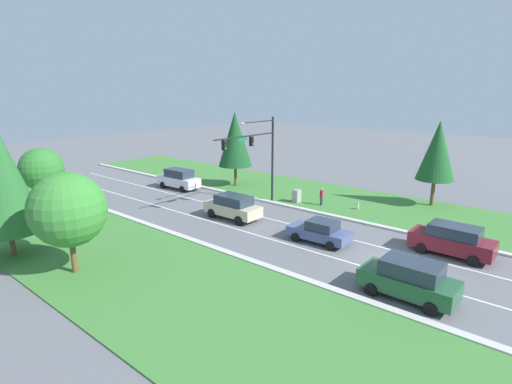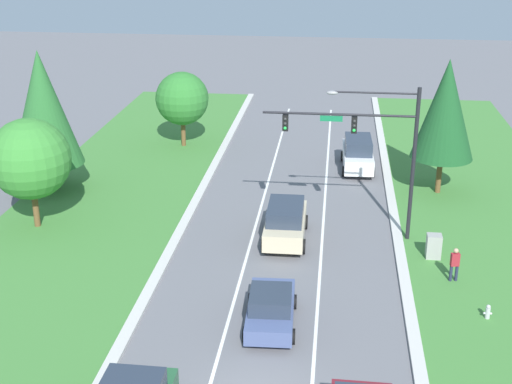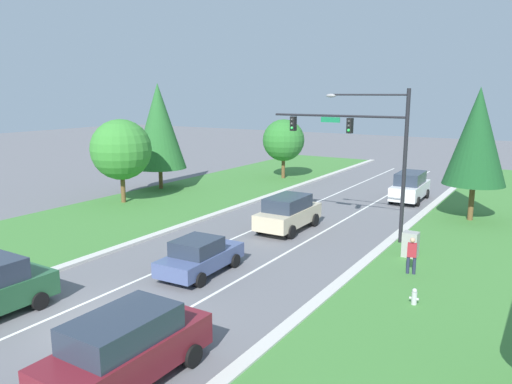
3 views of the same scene
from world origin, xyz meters
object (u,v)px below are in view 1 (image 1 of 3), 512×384
object	(u,v)px
champagne_suv	(233,207)
pedestrian	(322,196)
burgundy_suv	(452,240)
conifer_near_right_tree	(235,139)
white_suv	(179,179)
oak_near_left_tree	(42,169)
oak_far_left_tree	(68,210)
utility_cabinet	(297,196)
fire_hydrant	(358,206)
forest_suv	(409,279)
conifer_mid_left_tree	(2,178)
conifer_far_right_tree	(437,151)
slate_blue_sedan	(320,231)
traffic_signal_mast	(258,149)

from	to	relation	value
champagne_suv	pedestrian	world-z (taller)	champagne_suv
champagne_suv	pedestrian	size ratio (longest dim) A/B	2.89
burgundy_suv	conifer_near_right_tree	xyz separation A→B (m)	(5.04, 23.47, 4.14)
pedestrian	burgundy_suv	bearing A→B (deg)	58.98
champagne_suv	white_suv	size ratio (longest dim) A/B	0.96
oak_near_left_tree	oak_far_left_tree	bearing A→B (deg)	-107.64
utility_cabinet	burgundy_suv	bearing A→B (deg)	-104.51
fire_hydrant	forest_suv	bearing A→B (deg)	-144.71
burgundy_suv	oak_far_left_tree	distance (m)	23.31
burgundy_suv	conifer_near_right_tree	world-z (taller)	conifer_near_right_tree
pedestrian	conifer_near_right_tree	distance (m)	12.04
white_suv	conifer_near_right_tree	bearing A→B (deg)	-41.58
forest_suv	conifer_mid_left_tree	world-z (taller)	conifer_mid_left_tree
white_suv	burgundy_suv	xyz separation A→B (m)	(-0.34, -27.40, -0.04)
burgundy_suv	fire_hydrant	distance (m)	10.55
forest_suv	fire_hydrant	distance (m)	15.37
conifer_near_right_tree	conifer_far_right_tree	xyz separation A→B (m)	(5.75, -19.01, -0.09)
slate_blue_sedan	oak_near_left_tree	size ratio (longest dim) A/B	0.81
burgundy_suv	conifer_mid_left_tree	world-z (taller)	conifer_mid_left_tree
traffic_signal_mast	champagne_suv	bearing A→B (deg)	-169.73
conifer_far_right_tree	oak_near_left_tree	bearing A→B (deg)	130.76
white_suv	conifer_near_right_tree	xyz separation A→B (m)	(4.71, -3.93, 4.10)
conifer_far_right_tree	conifer_mid_left_tree	bearing A→B (deg)	149.75
forest_suv	conifer_mid_left_tree	xyz separation A→B (m)	(-10.91, 21.12, 4.08)
oak_far_left_tree	fire_hydrant	bearing A→B (deg)	-17.30
champagne_suv	forest_suv	world-z (taller)	forest_suv
oak_far_left_tree	pedestrian	bearing A→B (deg)	-10.01
oak_near_left_tree	conifer_mid_left_tree	distance (m)	11.48
champagne_suv	fire_hydrant	xyz separation A→B (m)	(8.84, -6.78, -0.69)
forest_suv	conifer_far_right_tree	size ratio (longest dim) A/B	0.61
slate_blue_sedan	traffic_signal_mast	bearing A→B (deg)	63.39
white_suv	oak_near_left_tree	distance (m)	13.06
traffic_signal_mast	pedestrian	xyz separation A→B (m)	(3.83, -4.37, -4.35)
forest_suv	conifer_near_right_tree	size ratio (longest dim) A/B	0.59
utility_cabinet	pedestrian	xyz separation A→B (m)	(0.64, -2.29, 0.30)
forest_suv	oak_far_left_tree	distance (m)	18.64
champagne_suv	forest_suv	xyz separation A→B (m)	(-3.69, -15.66, -0.01)
champagne_suv	conifer_far_right_tree	distance (m)	18.73
slate_blue_sedan	fire_hydrant	xyz separation A→B (m)	(8.81, 1.42, -0.45)
white_suv	utility_cabinet	bearing A→B (deg)	-76.88
utility_cabinet	oak_far_left_tree	world-z (taller)	oak_far_left_tree
oak_far_left_tree	champagne_suv	bearing A→B (deg)	-0.42
conifer_mid_left_tree	pedestrian	bearing A→B (deg)	-22.02
burgundy_suv	oak_near_left_tree	size ratio (longest dim) A/B	0.92
slate_blue_sedan	pedestrian	size ratio (longest dim) A/B	2.59
utility_cabinet	conifer_near_right_tree	world-z (taller)	conifer_near_right_tree
white_suv	fire_hydrant	world-z (taller)	white_suv
white_suv	burgundy_suv	world-z (taller)	white_suv
forest_suv	slate_blue_sedan	world-z (taller)	forest_suv
slate_blue_sedan	burgundy_suv	distance (m)	8.40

